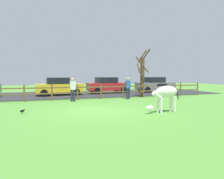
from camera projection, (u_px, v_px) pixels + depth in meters
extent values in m
plane|color=#549338|center=(96.00, 111.00, 10.31)|extent=(60.00, 60.00, 0.00)
cube|color=#2D2D33|center=(72.00, 94.00, 19.11)|extent=(28.00, 7.40, 0.05)
cylinder|color=brown|center=(24.00, 93.00, 13.81)|extent=(0.11, 0.11, 1.16)
cylinder|color=brown|center=(52.00, 93.00, 14.38)|extent=(0.11, 0.11, 1.16)
cylinder|color=brown|center=(77.00, 92.00, 14.94)|extent=(0.11, 0.11, 1.16)
cylinder|color=brown|center=(101.00, 91.00, 15.51)|extent=(0.11, 0.11, 1.16)
cylinder|color=brown|center=(123.00, 91.00, 16.08)|extent=(0.11, 0.11, 1.16)
cylinder|color=brown|center=(144.00, 90.00, 16.65)|extent=(0.11, 0.11, 1.16)
cylinder|color=brown|center=(163.00, 90.00, 17.22)|extent=(0.11, 0.11, 1.16)
cylinder|color=brown|center=(181.00, 89.00, 17.79)|extent=(0.11, 0.11, 1.16)
cylinder|color=brown|center=(197.00, 89.00, 18.36)|extent=(0.11, 0.11, 1.16)
cube|color=brown|center=(77.00, 93.00, 14.95)|extent=(21.63, 0.06, 0.09)
cube|color=brown|center=(77.00, 87.00, 14.92)|extent=(21.63, 0.06, 0.09)
cylinder|color=#513A23|center=(142.00, 77.00, 16.82)|extent=(0.33, 0.33, 3.29)
cylinder|color=#513A23|center=(142.00, 64.00, 16.27)|extent=(0.99, 0.65, 1.32)
cylinder|color=#513A23|center=(139.00, 68.00, 16.71)|extent=(0.22, 0.75, 0.82)
cylinder|color=#513A23|center=(142.00, 56.00, 17.04)|extent=(0.78, 0.42, 1.03)
cylinder|color=#513A23|center=(145.00, 56.00, 17.07)|extent=(0.70, 0.86, 1.22)
ellipsoid|color=white|center=(167.00, 91.00, 9.90)|extent=(1.28, 0.59, 0.56)
cylinder|color=white|center=(161.00, 105.00, 9.65)|extent=(0.11, 0.11, 0.78)
cylinder|color=white|center=(158.00, 105.00, 9.91)|extent=(0.11, 0.11, 0.78)
cylinder|color=white|center=(175.00, 104.00, 9.97)|extent=(0.11, 0.11, 0.78)
cylinder|color=white|center=(171.00, 104.00, 10.23)|extent=(0.11, 0.11, 0.78)
cylinder|color=white|center=(157.00, 96.00, 9.70)|extent=(0.61, 0.29, 0.51)
ellipsoid|color=white|center=(150.00, 108.00, 9.57)|extent=(0.46, 0.24, 0.24)
cube|color=black|center=(162.00, 85.00, 9.77)|extent=(0.56, 0.09, 0.12)
cylinder|color=black|center=(177.00, 94.00, 10.17)|extent=(0.19, 0.07, 0.54)
cylinder|color=black|center=(22.00, 113.00, 9.67)|extent=(0.01, 0.01, 0.06)
cylinder|color=black|center=(22.00, 113.00, 9.63)|extent=(0.01, 0.01, 0.06)
ellipsoid|color=black|center=(22.00, 111.00, 9.65)|extent=(0.18, 0.10, 0.12)
sphere|color=black|center=(24.00, 110.00, 9.67)|extent=(0.07, 0.07, 0.07)
cube|color=slate|center=(155.00, 86.00, 21.62)|extent=(4.01, 1.73, 0.70)
cube|color=black|center=(154.00, 80.00, 21.52)|extent=(1.91, 1.58, 0.56)
cylinder|color=black|center=(162.00, 88.00, 22.88)|extent=(0.60, 0.18, 0.60)
cylinder|color=black|center=(171.00, 89.00, 21.27)|extent=(0.60, 0.18, 0.60)
cylinder|color=black|center=(140.00, 89.00, 22.01)|extent=(0.60, 0.18, 0.60)
cylinder|color=black|center=(148.00, 90.00, 20.40)|extent=(0.60, 0.18, 0.60)
cube|color=yellow|center=(59.00, 88.00, 18.02)|extent=(4.09, 1.93, 0.70)
cube|color=black|center=(58.00, 81.00, 17.92)|extent=(1.99, 1.67, 0.56)
cylinder|color=black|center=(73.00, 91.00, 19.33)|extent=(0.61, 0.21, 0.60)
cylinder|color=black|center=(77.00, 92.00, 17.76)|extent=(0.61, 0.21, 0.60)
cylinder|color=black|center=(43.00, 91.00, 18.33)|extent=(0.61, 0.21, 0.60)
cylinder|color=black|center=(44.00, 93.00, 16.76)|extent=(0.61, 0.21, 0.60)
cube|color=red|center=(108.00, 86.00, 20.25)|extent=(4.10, 1.95, 0.70)
cube|color=black|center=(106.00, 80.00, 20.15)|extent=(2.00, 1.68, 0.56)
cylinder|color=black|center=(117.00, 89.00, 21.57)|extent=(0.61, 0.22, 0.60)
cylinder|color=black|center=(124.00, 90.00, 19.99)|extent=(0.61, 0.22, 0.60)
cylinder|color=black|center=(92.00, 90.00, 20.55)|extent=(0.61, 0.22, 0.60)
cylinder|color=black|center=(97.00, 91.00, 18.98)|extent=(0.61, 0.22, 0.60)
cylinder|color=#232847|center=(127.00, 94.00, 15.47)|extent=(0.14, 0.14, 0.82)
cylinder|color=#232847|center=(129.00, 94.00, 15.52)|extent=(0.14, 0.14, 0.82)
cube|color=#2D569E|center=(128.00, 85.00, 15.44)|extent=(0.36, 0.22, 0.58)
sphere|color=tan|center=(128.00, 79.00, 15.41)|extent=(0.22, 0.22, 0.22)
cylinder|color=#232847|center=(72.00, 96.00, 14.04)|extent=(0.14, 0.14, 0.82)
cylinder|color=#232847|center=(74.00, 96.00, 14.11)|extent=(0.14, 0.14, 0.82)
cube|color=silver|center=(73.00, 85.00, 14.02)|extent=(0.38, 0.25, 0.58)
sphere|color=tan|center=(73.00, 79.00, 13.99)|extent=(0.22, 0.22, 0.22)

